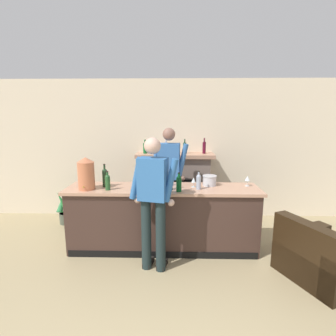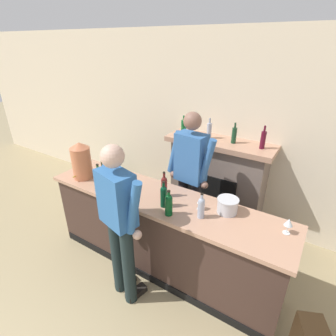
{
  "view_description": "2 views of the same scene",
  "coord_description": "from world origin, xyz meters",
  "px_view_note": "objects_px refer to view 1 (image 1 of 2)",
  "views": [
    {
      "loc": [
        0.07,
        -1.2,
        2.03
      ],
      "look_at": [
        -0.03,
        2.81,
        1.24
      ],
      "focal_mm": 28.0,
      "sensor_mm": 36.0,
      "label": 1
    },
    {
      "loc": [
        1.29,
        0.56,
        2.55
      ],
      "look_at": [
        -0.35,
        3.13,
        1.08
      ],
      "focal_mm": 28.0,
      "sensor_mm": 36.0,
      "label": 2
    }
  ],
  "objects_px": {
    "person_customer": "(153,199)",
    "wine_glass_front_right": "(247,179)",
    "ice_bucket_steel": "(209,180)",
    "person_bartender": "(169,176)",
    "copper_dispenser": "(86,173)",
    "potted_plant_corner": "(67,208)",
    "wine_glass_back_row": "(194,181)",
    "wine_bottle_burgundy_dark": "(108,182)",
    "armchair_black": "(321,260)",
    "wine_bottle_riesling_slim": "(179,183)",
    "wine_bottle_merlot_tall": "(163,178)",
    "wine_bottle_rose_blush": "(170,181)",
    "wine_bottle_chardonnay_pale": "(199,181)",
    "fireplace_stone": "(175,186)",
    "wine_bottle_cabernet_heavy": "(105,177)"
  },
  "relations": [
    {
      "from": "person_bartender",
      "to": "wine_bottle_chardonnay_pale",
      "type": "xyz_separation_m",
      "value": [
        0.45,
        -0.61,
        0.08
      ]
    },
    {
      "from": "potted_plant_corner",
      "to": "copper_dispenser",
      "type": "height_order",
      "value": "copper_dispenser"
    },
    {
      "from": "wine_bottle_burgundy_dark",
      "to": "person_bartender",
      "type": "bearing_deg",
      "value": 38.33
    },
    {
      "from": "person_customer",
      "to": "wine_glass_back_row",
      "type": "xyz_separation_m",
      "value": [
        0.56,
        0.61,
        0.1
      ]
    },
    {
      "from": "wine_glass_back_row",
      "to": "wine_glass_front_right",
      "type": "height_order",
      "value": "wine_glass_front_right"
    },
    {
      "from": "wine_bottle_riesling_slim",
      "to": "wine_glass_front_right",
      "type": "distance_m",
      "value": 1.1
    },
    {
      "from": "potted_plant_corner",
      "to": "wine_bottle_cabernet_heavy",
      "type": "bearing_deg",
      "value": -41.96
    },
    {
      "from": "potted_plant_corner",
      "to": "wine_bottle_chardonnay_pale",
      "type": "distance_m",
      "value": 2.75
    },
    {
      "from": "wine_bottle_cabernet_heavy",
      "to": "wine_bottle_burgundy_dark",
      "type": "xyz_separation_m",
      "value": [
        0.09,
        -0.19,
        -0.03
      ]
    },
    {
      "from": "wine_bottle_merlot_tall",
      "to": "wine_bottle_burgundy_dark",
      "type": "height_order",
      "value": "wine_bottle_merlot_tall"
    },
    {
      "from": "wine_bottle_rose_blush",
      "to": "wine_bottle_chardonnay_pale",
      "type": "xyz_separation_m",
      "value": [
        0.41,
        0.04,
        -0.01
      ]
    },
    {
      "from": "wine_bottle_rose_blush",
      "to": "wine_bottle_merlot_tall",
      "type": "xyz_separation_m",
      "value": [
        -0.11,
        0.17,
        0.0
      ]
    },
    {
      "from": "copper_dispenser",
      "to": "wine_bottle_burgundy_dark",
      "type": "distance_m",
      "value": 0.34
    },
    {
      "from": "potted_plant_corner",
      "to": "wine_bottle_rose_blush",
      "type": "bearing_deg",
      "value": -27.9
    },
    {
      "from": "wine_bottle_burgundy_dark",
      "to": "wine_bottle_cabernet_heavy",
      "type": "bearing_deg",
      "value": 115.35
    },
    {
      "from": "person_customer",
      "to": "armchair_black",
      "type": "bearing_deg",
      "value": -4.49
    },
    {
      "from": "ice_bucket_steel",
      "to": "wine_bottle_rose_blush",
      "type": "xyz_separation_m",
      "value": [
        -0.6,
        -0.26,
        0.05
      ]
    },
    {
      "from": "copper_dispenser",
      "to": "wine_bottle_merlot_tall",
      "type": "bearing_deg",
      "value": 8.9
    },
    {
      "from": "potted_plant_corner",
      "to": "wine_glass_back_row",
      "type": "height_order",
      "value": "wine_glass_back_row"
    },
    {
      "from": "wine_bottle_chardonnay_pale",
      "to": "wine_glass_front_right",
      "type": "relative_size",
      "value": 1.74
    },
    {
      "from": "wine_glass_back_row",
      "to": "wine_glass_front_right",
      "type": "distance_m",
      "value": 0.83
    },
    {
      "from": "potted_plant_corner",
      "to": "wine_bottle_rose_blush",
      "type": "distance_m",
      "value": 2.41
    },
    {
      "from": "potted_plant_corner",
      "to": "wine_bottle_chardonnay_pale",
      "type": "xyz_separation_m",
      "value": [
        2.42,
        -1.03,
        0.81
      ]
    },
    {
      "from": "wine_bottle_merlot_tall",
      "to": "potted_plant_corner",
      "type": "bearing_deg",
      "value": 154.9
    },
    {
      "from": "wine_glass_front_right",
      "to": "wine_bottle_cabernet_heavy",
      "type": "bearing_deg",
      "value": -177.74
    },
    {
      "from": "potted_plant_corner",
      "to": "wine_bottle_merlot_tall",
      "type": "xyz_separation_m",
      "value": [
        1.9,
        -0.89,
        0.82
      ]
    },
    {
      "from": "wine_bottle_chardonnay_pale",
      "to": "wine_bottle_burgundy_dark",
      "type": "xyz_separation_m",
      "value": [
        -1.32,
        -0.07,
        0.0
      ]
    },
    {
      "from": "fireplace_stone",
      "to": "person_customer",
      "type": "distance_m",
      "value": 1.82
    },
    {
      "from": "wine_bottle_burgundy_dark",
      "to": "armchair_black",
      "type": "bearing_deg",
      "value": -11.71
    },
    {
      "from": "person_customer",
      "to": "wine_glass_back_row",
      "type": "distance_m",
      "value": 0.84
    },
    {
      "from": "person_bartender",
      "to": "wine_bottle_burgundy_dark",
      "type": "relative_size",
      "value": 6.66
    },
    {
      "from": "fireplace_stone",
      "to": "wine_glass_back_row",
      "type": "relative_size",
      "value": 11.17
    },
    {
      "from": "wine_bottle_burgundy_dark",
      "to": "copper_dispenser",
      "type": "bearing_deg",
      "value": 173.76
    },
    {
      "from": "copper_dispenser",
      "to": "wine_bottle_merlot_tall",
      "type": "xyz_separation_m",
      "value": [
        1.12,
        0.17,
        -0.1
      ]
    },
    {
      "from": "armchair_black",
      "to": "person_bartender",
      "type": "height_order",
      "value": "person_bartender"
    },
    {
      "from": "potted_plant_corner",
      "to": "wine_bottle_cabernet_heavy",
      "type": "relative_size",
      "value": 1.95
    },
    {
      "from": "person_bartender",
      "to": "copper_dispenser",
      "type": "height_order",
      "value": "person_bartender"
    },
    {
      "from": "armchair_black",
      "to": "wine_glass_front_right",
      "type": "relative_size",
      "value": 7.51
    },
    {
      "from": "wine_bottle_merlot_tall",
      "to": "wine_glass_back_row",
      "type": "bearing_deg",
      "value": -1.98
    },
    {
      "from": "wine_bottle_chardonnay_pale",
      "to": "wine_glass_front_right",
      "type": "bearing_deg",
      "value": 14.8
    },
    {
      "from": "person_customer",
      "to": "ice_bucket_steel",
      "type": "distance_m",
      "value": 1.08
    },
    {
      "from": "armchair_black",
      "to": "wine_bottle_chardonnay_pale",
      "type": "relative_size",
      "value": 4.32
    },
    {
      "from": "person_bartender",
      "to": "ice_bucket_steel",
      "type": "xyz_separation_m",
      "value": [
        0.64,
        -0.39,
        0.03
      ]
    },
    {
      "from": "armchair_black",
      "to": "ice_bucket_steel",
      "type": "xyz_separation_m",
      "value": [
        -1.31,
        0.88,
        0.81
      ]
    },
    {
      "from": "potted_plant_corner",
      "to": "wine_bottle_chardonnay_pale",
      "type": "bearing_deg",
      "value": -22.99
    },
    {
      "from": "wine_bottle_rose_blush",
      "to": "wine_glass_back_row",
      "type": "relative_size",
      "value": 2.02
    },
    {
      "from": "armchair_black",
      "to": "person_customer",
      "type": "distance_m",
      "value": 2.25
    },
    {
      "from": "person_bartender",
      "to": "wine_glass_back_row",
      "type": "distance_m",
      "value": 0.63
    },
    {
      "from": "person_customer",
      "to": "wine_glass_front_right",
      "type": "distance_m",
      "value": 1.56
    },
    {
      "from": "fireplace_stone",
      "to": "wine_bottle_merlot_tall",
      "type": "bearing_deg",
      "value": -98.61
    }
  ]
}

